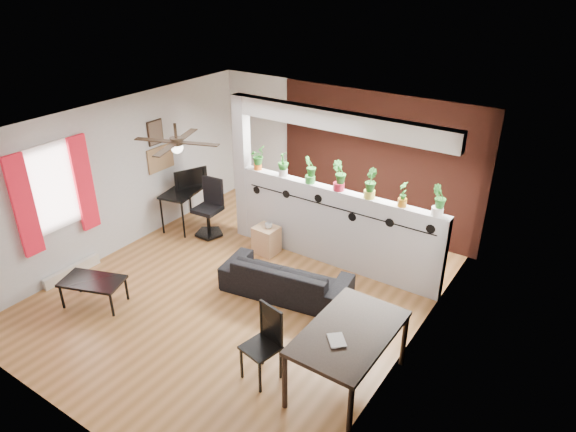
{
  "coord_description": "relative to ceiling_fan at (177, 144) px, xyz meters",
  "views": [
    {
      "loc": [
        4.24,
        -5.06,
        4.6
      ],
      "look_at": [
        0.45,
        0.6,
        1.17
      ],
      "focal_mm": 32.0,
      "sensor_mm": 36.0,
      "label": 1
    }
  ],
  "objects": [
    {
      "name": "book",
      "position": [
        2.95,
        -0.83,
        -1.49
      ],
      "size": [
        0.29,
        0.3,
        0.02
      ],
      "primitive_type": "imported",
      "rotation": [
        0.0,
        0.0,
        0.74
      ],
      "color": "gray",
      "rests_on": "dining_table"
    },
    {
      "name": "ceiling_header",
      "position": [
        1.6,
        1.8,
        0.14
      ],
      "size": [
        3.6,
        0.18,
        0.3
      ],
      "primitive_type": "cube",
      "color": "white",
      "rests_on": "room_shell"
    },
    {
      "name": "potted_plant_4",
      "position": [
        2.13,
        1.8,
        -0.72
      ],
      "size": [
        0.3,
        0.31,
        0.47
      ],
      "color": "#D7C94B",
      "rests_on": "partition_wall"
    },
    {
      "name": "pier_column",
      "position": [
        -0.31,
        1.8,
        -1.01
      ],
      "size": [
        0.22,
        0.2,
        2.6
      ],
      "primitive_type": "cube",
      "color": "#BCBCC1",
      "rests_on": "ground"
    },
    {
      "name": "ceiling_fan",
      "position": [
        0.0,
        0.0,
        0.0
      ],
      "size": [
        1.19,
        1.19,
        0.43
      ],
      "color": "black",
      "rests_on": "room_shell"
    },
    {
      "name": "potted_plant_2",
      "position": [
        1.07,
        1.8,
        -0.73
      ],
      "size": [
        0.26,
        0.28,
        0.45
      ],
      "color": "green",
      "rests_on": "partition_wall"
    },
    {
      "name": "baseboard_heater",
      "position": [
        -1.74,
        -0.9,
        -2.22
      ],
      "size": [
        0.08,
        1.0,
        0.18
      ],
      "primitive_type": "cube",
      "color": "silver",
      "rests_on": "ground"
    },
    {
      "name": "potted_plant_1",
      "position": [
        0.55,
        1.8,
        -0.74
      ],
      "size": [
        0.18,
        0.22,
        0.42
      ],
      "color": "white",
      "rests_on": "partition_wall"
    },
    {
      "name": "potted_plant_6",
      "position": [
        3.18,
        1.8,
        -0.72
      ],
      "size": [
        0.31,
        0.29,
        0.46
      ],
      "color": "white",
      "rests_on": "partition_wall"
    },
    {
      "name": "dining_table",
      "position": [
        3.05,
        -0.53,
        -1.59
      ],
      "size": [
        0.92,
        1.5,
        0.81
      ],
      "color": "black",
      "rests_on": "ground"
    },
    {
      "name": "cup",
      "position": [
        0.47,
        1.46,
        -1.78
      ],
      "size": [
        0.16,
        0.16,
        0.1
      ],
      "primitive_type": "imported",
      "rotation": [
        0.0,
        0.0,
        -0.35
      ],
      "color": "gray",
      "rests_on": "cube_shelf"
    },
    {
      "name": "monitor",
      "position": [
        -1.45,
        1.61,
        -1.47
      ],
      "size": [
        0.36,
        0.2,
        0.2
      ],
      "primitive_type": "imported",
      "rotation": [
        0.0,
        0.0,
        1.17
      ],
      "color": "black",
      "rests_on": "computer_desk"
    },
    {
      "name": "window_assembly",
      "position": [
        -1.76,
        -0.9,
        -0.81
      ],
      "size": [
        0.09,
        1.3,
        1.55
      ],
      "color": "white",
      "rests_on": "room_shell"
    },
    {
      "name": "partition_wall",
      "position": [
        1.6,
        1.8,
        -1.64
      ],
      "size": [
        3.6,
        0.18,
        1.35
      ],
      "primitive_type": "cube",
      "color": "#BCBCC1",
      "rests_on": "ground"
    },
    {
      "name": "folding_chair",
      "position": [
        2.16,
        -0.93,
        -1.73
      ],
      "size": [
        0.47,
        0.47,
        0.98
      ],
      "color": "black",
      "rests_on": "ground"
    },
    {
      "name": "sofa",
      "position": [
        1.39,
        0.63,
        -2.04
      ],
      "size": [
        1.95,
        1.02,
        0.54
      ],
      "primitive_type": "imported",
      "rotation": [
        0.0,
        0.0,
        3.3
      ],
      "color": "black",
      "rests_on": "ground"
    },
    {
      "name": "potted_plant_0",
      "position": [
        0.02,
        1.8,
        -0.75
      ],
      "size": [
        0.24,
        0.25,
        0.4
      ],
      "color": "orange",
      "rests_on": "partition_wall"
    },
    {
      "name": "cube_shelf",
      "position": [
        0.42,
        1.46,
        -2.07
      ],
      "size": [
        0.41,
        0.37,
        0.49
      ],
      "primitive_type": "cube",
      "rotation": [
        0.0,
        0.0,
        -0.04
      ],
      "color": "tan",
      "rests_on": "ground"
    },
    {
      "name": "potted_plant_5",
      "position": [
        2.65,
        1.8,
        -0.76
      ],
      "size": [
        0.23,
        0.24,
        0.39
      ],
      "color": "orange",
      "rests_on": "partition_wall"
    },
    {
      "name": "coffee_table",
      "position": [
        -0.8,
        -1.17,
        -1.94
      ],
      "size": [
        1.0,
        0.77,
        0.41
      ],
      "color": "black",
      "rests_on": "ground"
    },
    {
      "name": "room_shell",
      "position": [
        0.8,
        0.3,
        -1.01
      ],
      "size": [
        6.3,
        7.1,
        2.9
      ],
      "color": "brown",
      "rests_on": "ground"
    },
    {
      "name": "potted_plant_3",
      "position": [
        1.6,
        1.8,
        -0.71
      ],
      "size": [
        0.32,
        0.31,
        0.48
      ],
      "color": "#B01C30",
      "rests_on": "partition_wall"
    },
    {
      "name": "office_chair",
      "position": [
        -0.83,
        1.43,
        -1.85
      ],
      "size": [
        0.55,
        0.55,
        1.06
      ],
      "color": "black",
      "rests_on": "ground"
    },
    {
      "name": "vine_decal",
      "position": [
        1.6,
        1.7,
        -1.23
      ],
      "size": [
        3.31,
        0.01,
        0.3
      ],
      "color": "black",
      "rests_on": "partition_wall"
    },
    {
      "name": "computer_desk",
      "position": [
        -1.45,
        1.46,
        -1.64
      ],
      "size": [
        0.73,
        1.11,
        0.74
      ],
      "color": "black",
      "rests_on": "ground"
    },
    {
      "name": "brick_panel",
      "position": [
        1.6,
        3.27,
        -1.01
      ],
      "size": [
        3.9,
        0.05,
        2.6
      ],
      "primitive_type": "cube",
      "color": "#AD4532",
      "rests_on": "ground"
    },
    {
      "name": "corkboard",
      "position": [
        -1.78,
        1.25,
        -0.96
      ],
      "size": [
        0.03,
        0.6,
        0.45
      ],
      "primitive_type": "cube",
      "color": "olive",
      "rests_on": "room_shell"
    },
    {
      "name": "framed_art",
      "position": [
        -1.78,
        1.2,
        -0.46
      ],
      "size": [
        0.03,
        0.34,
        0.44
      ],
      "color": "#8C7259",
      "rests_on": "room_shell"
    }
  ]
}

